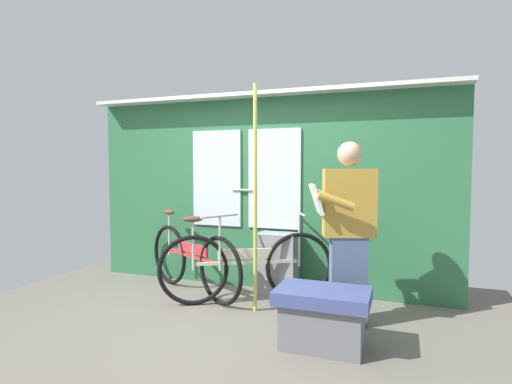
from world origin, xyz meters
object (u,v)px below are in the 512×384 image
passenger_reading_newspaper (347,229)px  trash_bin_by_wall (278,264)px  bicycle_leaning_behind (246,266)px  bench_seat_corner (322,316)px  handrail_pole (255,199)px  bicycle_near_door (192,260)px

passenger_reading_newspaper → trash_bin_by_wall: 1.11m
bicycle_leaning_behind → bench_seat_corner: (0.92, -0.76, -0.13)m
bicycle_leaning_behind → trash_bin_by_wall: size_ratio=2.37×
trash_bin_by_wall → handrail_pole: (-0.06, -0.53, 0.73)m
bicycle_leaning_behind → trash_bin_by_wall: 0.41m
trash_bin_by_wall → bench_seat_corner: bearing=-57.9°
bench_seat_corner → passenger_reading_newspaper: bearing=78.4°
bench_seat_corner → handrail_pole: bearing=142.8°
bicycle_leaning_behind → trash_bin_by_wall: bearing=28.1°
bicycle_leaning_behind → bicycle_near_door: bearing=144.2°
bench_seat_corner → bicycle_near_door: bearing=151.8°
bicycle_near_door → bicycle_leaning_behind: bearing=20.8°
passenger_reading_newspaper → bench_seat_corner: passenger_reading_newspaper is taller
passenger_reading_newspaper → handrail_pole: handrail_pole is taller
bicycle_leaning_behind → passenger_reading_newspaper: passenger_reading_newspaper is taller
bench_seat_corner → trash_bin_by_wall: bearing=122.1°
bicycle_leaning_behind → bench_seat_corner: bearing=-68.1°
passenger_reading_newspaper → bench_seat_corner: bearing=60.7°
bicycle_near_door → handrail_pole: bearing=9.8°
trash_bin_by_wall → handrail_pole: handrail_pole is taller
bicycle_leaning_behind → passenger_reading_newspaper: (1.03, -0.23, 0.46)m
trash_bin_by_wall → handrail_pole: size_ratio=0.31×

